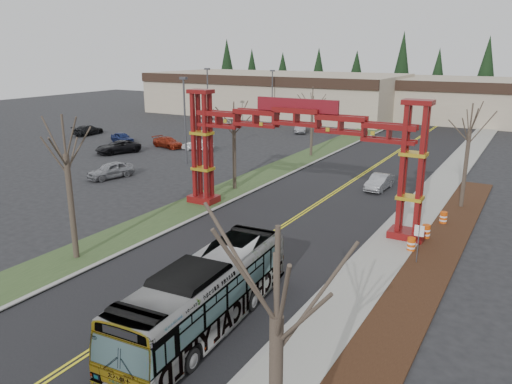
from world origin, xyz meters
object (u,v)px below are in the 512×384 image
Objects in this scene: bare_tree_median_near at (66,155)px; light_pole_far at (272,93)px; parked_car_near_a at (111,170)px; barrel_mid at (426,232)px; parked_car_mid_b at (122,138)px; transit_bus at (205,294)px; parked_car_near_c at (118,147)px; barrel_north at (443,218)px; street_sign at (419,237)px; parked_car_mid_a at (168,142)px; parked_car_far_c at (88,130)px; parked_car_far_b at (217,121)px; bare_tree_median_far at (312,105)px; parked_car_near_b at (198,145)px; bare_tree_right_far at (470,131)px; parked_car_far_a at (301,127)px; gateway_arch at (296,137)px; silver_sedan at (379,182)px; barrel_south at (411,245)px; retail_building_west at (276,93)px; bare_tree_right_near at (277,318)px; light_pole_mid at (208,95)px; bare_tree_median_mid at (234,128)px; light_pole_near at (185,114)px.

bare_tree_median_near is 0.98× the size of light_pole_far.
barrel_mid is at bearing 10.59° from parked_car_near_a.
parked_car_near_a reaches higher than parked_car_mid_b.
parked_car_near_c is at bearing 136.47° from transit_bus.
light_pole_far reaches higher than barrel_north.
parked_car_mid_a is at bearing 149.80° from street_sign.
parked_car_far_b is at bearing -129.85° from parked_car_far_c.
bare_tree_median_far reaches higher than parked_car_far_b.
transit_bus is 3.00× the size of parked_car_near_b.
parked_car_near_a is at bearing 177.20° from barrel_mid.
bare_tree_median_near is at bearing -141.98° from barrel_mid.
bare_tree_median_near is 1.05× the size of bare_tree_right_far.
parked_car_far_a is at bearing 123.10° from street_sign.
gateway_arch is 13.37m from bare_tree_right_far.
light_pole_far is (-16.25, 54.53, -1.19)m from bare_tree_median_near.
parked_car_mid_b is (-35.77, 5.48, 0.01)m from silver_sedan.
bare_tree_right_far is at bearing 83.49° from barrel_south.
parked_car_far_b is 26.84m from bare_tree_median_far.
barrel_south is (33.00, -43.83, -4.51)m from light_pole_far.
silver_sedan is 1.01× the size of parked_car_mid_b.
retail_building_west reaches higher than parked_car_mid_b.
bare_tree_right_near is at bearing -27.12° from bare_tree_median_near.
transit_bus reaches higher than barrel_south.
light_pole_far reaches higher than retail_building_west.
light_pole_mid is 49.55m from barrel_south.
parked_car_near_a is at bearing 169.17° from street_sign.
transit_bus is 54.19m from parked_car_far_a.
bare_tree_median_mid is (0.00, 17.32, -0.76)m from bare_tree_median_near.
parked_car_far_b is at bearing -163.89° from parked_car_near_b.
parked_car_far_c is at bearing 155.67° from parked_car_near_a.
barrel_north is (35.02, -12.60, -0.19)m from parked_car_mid_a.
parked_car_far_a is 0.56× the size of bare_tree_right_far.
bare_tree_median_near is 20.68m from barrel_south.
bare_tree_median_near is at bearing -26.75° from parked_car_near_c.
parked_car_far_b is 0.58× the size of light_pole_mid.
retail_building_west is 5.46× the size of bare_tree_median_near.
silver_sedan is at bearing 134.25° from barrel_north.
transit_bus is at bearing -108.89° from barrel_north.
bare_tree_median_mid is 11.67m from light_pole_near.
transit_bus is at bearing -78.91° from gateway_arch.
barrel_north is (-0.49, 26.06, -5.46)m from bare_tree_right_near.
parked_car_mid_a is at bearing 151.33° from barrel_south.
retail_building_west is at bearing 119.07° from gateway_arch.
light_pole_far reaches higher than parked_car_near_b.
retail_building_west is 37.88m from parked_car_mid_b.
barrel_north is at bearing -142.14° from parked_car_far_b.
light_pole_mid is (-12.56, -5.61, 4.58)m from parked_car_far_a.
barrel_south is 6.18m from barrel_north.
light_pole_mid is 1.07× the size of light_pole_far.
bare_tree_right_near is at bearing -87.62° from barrel_mid.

